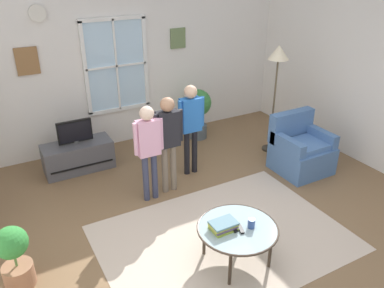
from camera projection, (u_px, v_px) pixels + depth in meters
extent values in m
cube|color=brown|center=(231.00, 231.00, 4.71)|extent=(6.19, 6.64, 0.02)
cube|color=silver|center=(131.00, 55.00, 6.47)|extent=(5.59, 0.12, 2.99)
cube|color=silver|center=(116.00, 66.00, 6.34)|extent=(1.02, 0.02, 1.49)
cube|color=white|center=(112.00, 19.00, 6.00)|extent=(1.08, 0.04, 0.06)
cube|color=white|center=(120.00, 109.00, 6.65)|extent=(1.08, 0.04, 0.06)
cube|color=white|center=(85.00, 70.00, 6.11)|extent=(0.06, 0.04, 1.49)
cube|color=white|center=(145.00, 62.00, 6.55)|extent=(0.06, 0.04, 1.49)
cube|color=white|center=(116.00, 66.00, 6.33)|extent=(0.03, 0.04, 1.49)
cube|color=white|center=(116.00, 66.00, 6.33)|extent=(1.02, 0.04, 0.03)
cube|color=olive|center=(27.00, 61.00, 5.65)|extent=(0.32, 0.03, 0.40)
cube|color=#667A4C|center=(178.00, 38.00, 6.68)|extent=(0.28, 0.03, 0.34)
cylinder|color=silver|center=(37.00, 13.00, 5.47)|extent=(0.24, 0.04, 0.24)
cube|color=#C6B29E|center=(223.00, 238.00, 4.57)|extent=(2.81, 2.03, 0.01)
cube|color=#4C4C51|center=(78.00, 156.00, 5.95)|extent=(1.03, 0.45, 0.44)
cube|color=black|center=(83.00, 167.00, 5.80)|extent=(0.92, 0.02, 0.02)
cylinder|color=#4C4C4C|center=(76.00, 142.00, 5.84)|extent=(0.08, 0.08, 0.05)
cube|color=black|center=(75.00, 131.00, 5.77)|extent=(0.51, 0.05, 0.34)
cube|color=black|center=(75.00, 132.00, 5.74)|extent=(0.47, 0.01, 0.30)
cube|color=#476B9E|center=(301.00, 158.00, 5.92)|extent=(0.76, 0.72, 0.42)
cube|color=#476B9E|center=(291.00, 125.00, 5.96)|extent=(0.76, 0.16, 0.45)
cube|color=#476B9E|center=(288.00, 144.00, 5.64)|extent=(0.12, 0.65, 0.20)
cube|color=#476B9E|center=(320.00, 136.00, 5.92)|extent=(0.12, 0.65, 0.20)
cube|color=#4D73AA|center=(306.00, 145.00, 5.77)|extent=(0.61, 0.50, 0.08)
cylinder|color=#99B2B7|center=(238.00, 228.00, 4.05)|extent=(0.84, 0.84, 0.02)
torus|color=#3F3328|center=(238.00, 228.00, 4.05)|extent=(0.86, 0.86, 0.02)
cylinder|color=#33281E|center=(204.00, 239.00, 4.24)|extent=(0.04, 0.04, 0.43)
cylinder|color=#33281E|center=(242.00, 225.00, 4.46)|extent=(0.04, 0.04, 0.43)
cylinder|color=#33281E|center=(230.00, 268.00, 3.84)|extent=(0.04, 0.04, 0.43)
cylinder|color=#33281E|center=(270.00, 251.00, 4.06)|extent=(0.04, 0.04, 0.43)
cube|color=#8AA635|center=(223.00, 228.00, 4.02)|extent=(0.26, 0.20, 0.02)
cube|color=#624D78|center=(223.00, 227.00, 4.01)|extent=(0.25, 0.17, 0.02)
cube|color=#A9AF36|center=(223.00, 225.00, 4.00)|extent=(0.28, 0.17, 0.03)
cube|color=slate|center=(224.00, 223.00, 3.99)|extent=(0.28, 0.19, 0.02)
cylinder|color=#334C8C|center=(251.00, 223.00, 4.03)|extent=(0.08, 0.08, 0.10)
cube|color=black|center=(232.00, 228.00, 4.02)|extent=(0.05, 0.14, 0.02)
cube|color=black|center=(241.00, 229.00, 4.01)|extent=(0.08, 0.15, 0.02)
cylinder|color=#726656|center=(165.00, 170.00, 5.33)|extent=(0.08, 0.08, 0.70)
cylinder|color=#726656|center=(173.00, 167.00, 5.39)|extent=(0.08, 0.08, 0.70)
cube|color=black|center=(168.00, 129.00, 5.10)|extent=(0.30, 0.16, 0.49)
sphere|color=#A87A5B|center=(167.00, 104.00, 4.95)|extent=(0.19, 0.19, 0.19)
cylinder|color=black|center=(156.00, 130.00, 4.99)|extent=(0.06, 0.06, 0.44)
cylinder|color=black|center=(181.00, 125.00, 5.15)|extent=(0.06, 0.06, 0.44)
cylinder|color=black|center=(187.00, 153.00, 5.77)|extent=(0.08, 0.08, 0.70)
cylinder|color=black|center=(194.00, 151.00, 5.83)|extent=(0.08, 0.08, 0.70)
cube|color=blue|center=(191.00, 115.00, 5.54)|extent=(0.30, 0.16, 0.49)
sphere|color=#D8AD8C|center=(191.00, 92.00, 5.39)|extent=(0.19, 0.19, 0.19)
cylinder|color=blue|center=(180.00, 116.00, 5.44)|extent=(0.06, 0.06, 0.45)
cylinder|color=blue|center=(202.00, 111.00, 5.59)|extent=(0.06, 0.06, 0.45)
cylinder|color=#333851|center=(146.00, 178.00, 5.15)|extent=(0.08, 0.08, 0.68)
cylinder|color=#333851|center=(155.00, 176.00, 5.20)|extent=(0.08, 0.08, 0.68)
cube|color=#DB9EBC|center=(148.00, 138.00, 4.92)|extent=(0.29, 0.15, 0.48)
sphere|color=beige|center=(147.00, 113.00, 4.78)|extent=(0.18, 0.18, 0.18)
cylinder|color=#DB9EBC|center=(136.00, 139.00, 4.82)|extent=(0.06, 0.06, 0.43)
cylinder|color=#DB9EBC|center=(161.00, 134.00, 4.97)|extent=(0.06, 0.06, 0.43)
cylinder|color=#4C565B|center=(198.00, 131.00, 7.05)|extent=(0.32, 0.32, 0.25)
cylinder|color=#4C7238|center=(198.00, 120.00, 6.95)|extent=(0.02, 0.02, 0.19)
sphere|color=#367938|center=(198.00, 103.00, 6.81)|extent=(0.47, 0.47, 0.47)
cylinder|color=#9E6B4C|center=(19.00, 275.00, 3.88)|extent=(0.30, 0.30, 0.24)
cylinder|color=#4C7238|center=(16.00, 261.00, 3.80)|extent=(0.02, 0.02, 0.13)
sphere|color=#318638|center=(11.00, 243.00, 3.71)|extent=(0.32, 0.32, 0.32)
cylinder|color=black|center=(269.00, 149.00, 6.65)|extent=(0.26, 0.26, 0.03)
cylinder|color=brown|center=(274.00, 106.00, 6.32)|extent=(0.03, 0.03, 1.56)
cone|color=beige|center=(279.00, 52.00, 5.93)|extent=(0.32, 0.32, 0.22)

